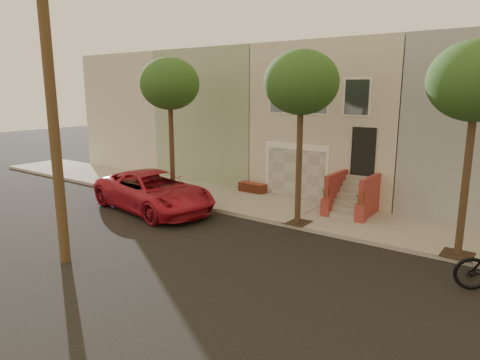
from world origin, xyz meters
The scene contains 7 objects.
ground centered at (0.00, 0.00, 0.00)m, with size 90.00×90.00×0.00m, color black.
sidewalk centered at (0.00, 5.35, 0.07)m, with size 40.00×3.70×0.15m, color #9C988E.
house_row centered at (0.00, 11.19, 3.64)m, with size 33.10×11.70×7.00m.
tree_left centered at (-5.50, 3.90, 5.26)m, with size 2.70×2.57×6.30m.
tree_mid centered at (1.00, 3.90, 5.26)m, with size 2.70×2.57×6.30m.
tree_right centered at (6.50, 3.90, 5.26)m, with size 2.70×2.57×6.30m.
pickup_truck centered at (-4.99, 2.22, 0.83)m, with size 2.77×6.00×1.67m, color #B1172B.
Camera 1 is at (8.36, -9.92, 5.07)m, focal length 32.16 mm.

